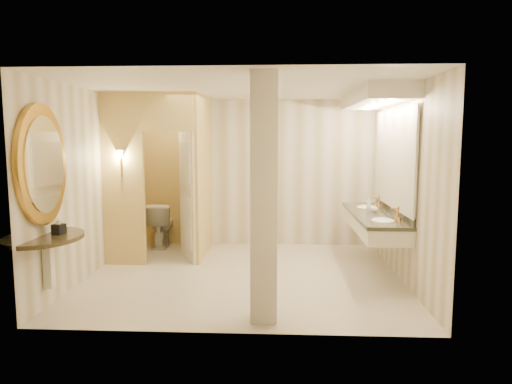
% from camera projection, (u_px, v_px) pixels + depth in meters
% --- Properties ---
extents(floor, '(4.50, 4.50, 0.00)m').
position_uv_depth(floor, '(244.00, 275.00, 6.69)').
color(floor, beige).
rests_on(floor, ground).
extents(ceiling, '(4.50, 4.50, 0.00)m').
position_uv_depth(ceiling, '(243.00, 88.00, 6.37)').
color(ceiling, silver).
rests_on(ceiling, wall_back).
extents(wall_back, '(4.50, 0.02, 2.70)m').
position_uv_depth(wall_back, '(252.00, 173.00, 8.51)').
color(wall_back, beige).
rests_on(wall_back, floor).
extents(wall_front, '(4.50, 0.02, 2.70)m').
position_uv_depth(wall_front, '(228.00, 204.00, 4.55)').
color(wall_front, beige).
rests_on(wall_front, floor).
extents(wall_left, '(0.02, 4.00, 2.70)m').
position_uv_depth(wall_left, '(90.00, 183.00, 6.64)').
color(wall_left, beige).
rests_on(wall_left, floor).
extents(wall_right, '(0.02, 4.00, 2.70)m').
position_uv_depth(wall_right, '(403.00, 185.00, 6.42)').
color(wall_right, beige).
rests_on(wall_right, floor).
extents(toilet_closet, '(1.50, 1.55, 2.70)m').
position_uv_depth(toilet_closet, '(180.00, 175.00, 7.54)').
color(toilet_closet, '#DCC973').
rests_on(toilet_closet, floor).
extents(wall_sconce, '(0.14, 0.14, 0.42)m').
position_uv_depth(wall_sconce, '(121.00, 156.00, 7.01)').
color(wall_sconce, '#CD8B41').
rests_on(wall_sconce, toilet_closet).
extents(vanity, '(0.75, 2.42, 2.09)m').
position_uv_depth(vanity, '(378.00, 163.00, 6.80)').
color(vanity, silver).
rests_on(vanity, floor).
extents(console_shelf, '(1.07, 1.07, 1.99)m').
position_uv_depth(console_shelf, '(43.00, 195.00, 5.25)').
color(console_shelf, black).
rests_on(console_shelf, floor).
extents(pillar, '(0.29, 0.29, 2.70)m').
position_uv_depth(pillar, '(264.00, 199.00, 4.91)').
color(pillar, silver).
rests_on(pillar, floor).
extents(tissue_box, '(0.15, 0.15, 0.12)m').
position_uv_depth(tissue_box, '(59.00, 229.00, 5.37)').
color(tissue_box, black).
rests_on(tissue_box, console_shelf).
extents(toilet, '(0.51, 0.83, 0.82)m').
position_uv_depth(toilet, '(161.00, 224.00, 8.46)').
color(toilet, white).
rests_on(toilet, floor).
extents(soap_bottle_a, '(0.07, 0.07, 0.13)m').
position_uv_depth(soap_bottle_a, '(369.00, 207.00, 7.01)').
color(soap_bottle_a, beige).
rests_on(soap_bottle_a, vanity).
extents(soap_bottle_b, '(0.13, 0.13, 0.13)m').
position_uv_depth(soap_bottle_b, '(375.00, 208.00, 6.96)').
color(soap_bottle_b, silver).
rests_on(soap_bottle_b, vanity).
extents(soap_bottle_c, '(0.10, 0.10, 0.19)m').
position_uv_depth(soap_bottle_c, '(368.00, 204.00, 7.17)').
color(soap_bottle_c, '#C6B28C').
rests_on(soap_bottle_c, vanity).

